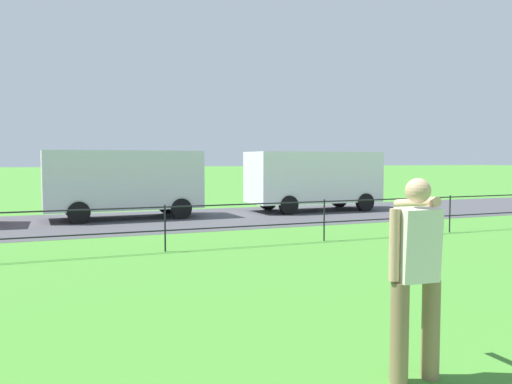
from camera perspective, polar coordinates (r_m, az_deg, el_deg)
street_strip at (r=16.69m, az=-14.13°, el=-3.20°), size 80.00×6.31×0.01m
park_fence at (r=11.05m, az=-10.04°, el=-3.10°), size 30.78×0.04×1.00m
person_thrower at (r=4.76m, az=17.23°, el=-8.41°), size 0.56×0.75×1.79m
panel_van_center at (r=17.60m, az=-14.42°, el=1.28°), size 5.05×2.21×2.24m
panel_van_left at (r=19.78m, az=6.44°, el=1.61°), size 5.01×2.12×2.24m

